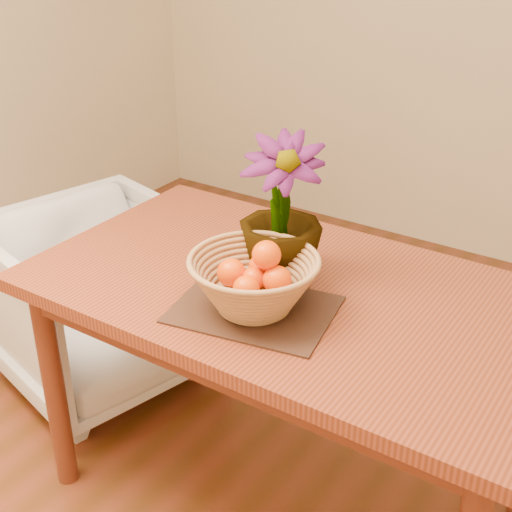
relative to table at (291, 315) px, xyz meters
The scene contains 6 objects.
table is the anchor object (origin of this frame).
placemat 0.18m from the table, 95.68° to the right, with size 0.39×0.29×0.01m, color #361F13.
wicker_basket 0.22m from the table, 95.68° to the right, with size 0.32×0.32×0.13m.
orange_pile 0.25m from the table, 94.12° to the right, with size 0.18×0.18×0.13m.
potted_plant 0.29m from the table, 156.91° to the left, with size 0.22×0.22×0.39m, color #1E4915.
armchair 0.97m from the table, behind, with size 0.70×0.66×0.72m, color gray.
Camera 1 is at (0.82, -1.10, 1.68)m, focal length 50.00 mm.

